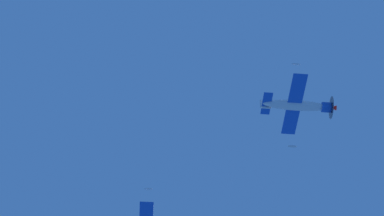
# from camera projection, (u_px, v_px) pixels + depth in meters

# --- Properties ---
(airplane_lead) EXTENTS (6.81, 6.59, 3.69)m
(airplane_lead) POSITION_uv_depth(u_px,v_px,m) (298.00, 106.00, 72.92)
(airplane_lead) COLOR silver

